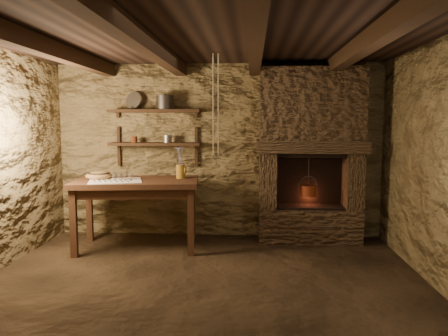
# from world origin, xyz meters

# --- Properties ---
(floor) EXTENTS (4.50, 4.50, 0.00)m
(floor) POSITION_xyz_m (0.00, 0.00, 0.00)
(floor) COLOR black
(floor) RESTS_ON ground
(back_wall) EXTENTS (4.50, 0.04, 2.40)m
(back_wall) POSITION_xyz_m (0.00, 2.00, 1.20)
(back_wall) COLOR #4F3E25
(back_wall) RESTS_ON floor
(front_wall) EXTENTS (4.50, 0.04, 2.40)m
(front_wall) POSITION_xyz_m (0.00, -2.00, 1.20)
(front_wall) COLOR #4F3E25
(front_wall) RESTS_ON floor
(right_wall) EXTENTS (0.04, 4.00, 2.40)m
(right_wall) POSITION_xyz_m (2.25, 0.00, 1.20)
(right_wall) COLOR #4F3E25
(right_wall) RESTS_ON floor
(ceiling) EXTENTS (4.50, 4.00, 0.04)m
(ceiling) POSITION_xyz_m (0.00, 0.00, 2.40)
(ceiling) COLOR black
(ceiling) RESTS_ON back_wall
(beam_far_left) EXTENTS (0.14, 3.95, 0.16)m
(beam_far_left) POSITION_xyz_m (-1.50, 0.00, 2.31)
(beam_far_left) COLOR black
(beam_far_left) RESTS_ON ceiling
(beam_mid_left) EXTENTS (0.14, 3.95, 0.16)m
(beam_mid_left) POSITION_xyz_m (-0.50, 0.00, 2.31)
(beam_mid_left) COLOR black
(beam_mid_left) RESTS_ON ceiling
(beam_mid_right) EXTENTS (0.14, 3.95, 0.16)m
(beam_mid_right) POSITION_xyz_m (0.50, 0.00, 2.31)
(beam_mid_right) COLOR black
(beam_mid_right) RESTS_ON ceiling
(beam_far_right) EXTENTS (0.14, 3.95, 0.16)m
(beam_far_right) POSITION_xyz_m (1.50, 0.00, 2.31)
(beam_far_right) COLOR black
(beam_far_right) RESTS_ON ceiling
(shelf_lower) EXTENTS (1.25, 0.30, 0.04)m
(shelf_lower) POSITION_xyz_m (-0.85, 1.84, 1.30)
(shelf_lower) COLOR black
(shelf_lower) RESTS_ON back_wall
(shelf_upper) EXTENTS (1.25, 0.30, 0.04)m
(shelf_upper) POSITION_xyz_m (-0.85, 1.84, 1.75)
(shelf_upper) COLOR black
(shelf_upper) RESTS_ON back_wall
(hearth) EXTENTS (1.43, 0.51, 2.30)m
(hearth) POSITION_xyz_m (1.25, 1.77, 1.23)
(hearth) COLOR #34251A
(hearth) RESTS_ON floor
(work_table) EXTENTS (1.62, 1.04, 0.88)m
(work_table) POSITION_xyz_m (-0.98, 1.29, 0.47)
(work_table) COLOR #351E12
(work_table) RESTS_ON floor
(linen_cloth) EXTENTS (0.74, 0.66, 0.01)m
(linen_cloth) POSITION_xyz_m (-1.20, 1.13, 0.88)
(linen_cloth) COLOR white
(linen_cloth) RESTS_ON work_table
(pewter_cutlery_row) EXTENTS (0.56, 0.35, 0.01)m
(pewter_cutlery_row) POSITION_xyz_m (-1.20, 1.11, 0.89)
(pewter_cutlery_row) COLOR gray
(pewter_cutlery_row) RESTS_ON linen_cloth
(drinking_glasses) EXTENTS (0.20, 0.06, 0.08)m
(drinking_glasses) POSITION_xyz_m (-1.18, 1.25, 0.93)
(drinking_glasses) COLOR white
(drinking_glasses) RESTS_ON linen_cloth
(stoneware_jug) EXTENTS (0.14, 0.14, 0.41)m
(stoneware_jug) POSITION_xyz_m (-0.44, 1.46, 1.05)
(stoneware_jug) COLOR olive
(stoneware_jug) RESTS_ON work_table
(wooden_bowl) EXTENTS (0.42, 0.42, 0.12)m
(wooden_bowl) POSITION_xyz_m (-1.47, 1.33, 0.92)
(wooden_bowl) COLOR olive
(wooden_bowl) RESTS_ON work_table
(iron_stockpot) EXTENTS (0.29, 0.29, 0.17)m
(iron_stockpot) POSITION_xyz_m (-0.71, 1.84, 1.86)
(iron_stockpot) COLOR #2F2C2A
(iron_stockpot) RESTS_ON shelf_upper
(tin_pan) EXTENTS (0.28, 0.20, 0.25)m
(tin_pan) POSITION_xyz_m (-1.16, 1.94, 1.90)
(tin_pan) COLOR gray
(tin_pan) RESTS_ON shelf_upper
(small_kettle) EXTENTS (0.17, 0.14, 0.16)m
(small_kettle) POSITION_xyz_m (-0.68, 1.84, 1.37)
(small_kettle) COLOR gray
(small_kettle) RESTS_ON shelf_lower
(rusty_tin) EXTENTS (0.10, 0.10, 0.08)m
(rusty_tin) POSITION_xyz_m (-1.14, 1.84, 1.36)
(rusty_tin) COLOR #542210
(rusty_tin) RESTS_ON shelf_lower
(red_pot) EXTENTS (0.26, 0.26, 0.54)m
(red_pot) POSITION_xyz_m (1.22, 1.72, 0.70)
(red_pot) COLOR maroon
(red_pot) RESTS_ON hearth
(hanging_ropes) EXTENTS (0.08, 0.08, 1.20)m
(hanging_ropes) POSITION_xyz_m (0.05, 1.05, 1.80)
(hanging_ropes) COLOR tan
(hanging_ropes) RESTS_ON ceiling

